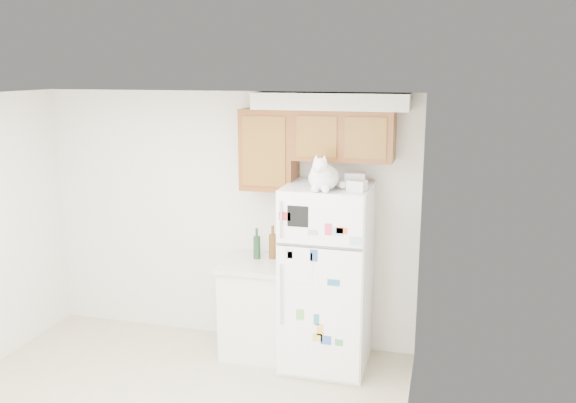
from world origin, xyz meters
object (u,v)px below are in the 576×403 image
(storage_box_front, at_px, (357,186))
(bottle_green, at_px, (257,243))
(base_counter, at_px, (257,307))
(refrigerator, at_px, (327,277))
(bottle_amber, at_px, (273,242))
(cat, at_px, (323,176))
(storage_box_back, at_px, (355,178))

(storage_box_front, bearing_deg, bottle_green, 175.90)
(base_counter, height_order, bottle_green, bottle_green)
(refrigerator, bearing_deg, bottle_amber, 159.62)
(base_counter, xyz_separation_m, cat, (0.69, -0.29, 1.36))
(storage_box_front, height_order, bottle_amber, storage_box_front)
(refrigerator, xyz_separation_m, storage_box_back, (0.21, 0.16, 0.90))
(refrigerator, distance_m, storage_box_front, 0.95)
(storage_box_front, relative_size, bottle_amber, 0.46)
(base_counter, height_order, bottle_amber, bottle_amber)
(cat, height_order, bottle_green, cat)
(cat, bearing_deg, bottle_green, 151.78)
(refrigerator, xyz_separation_m, bottle_green, (-0.72, 0.17, 0.22))
(storage_box_back, bearing_deg, refrigerator, -147.69)
(cat, height_order, storage_box_back, cat)
(base_counter, bearing_deg, cat, -22.93)
(bottle_green, bearing_deg, storage_box_back, -0.32)
(refrigerator, height_order, cat, cat)
(cat, relative_size, bottle_green, 1.54)
(cat, height_order, bottle_amber, cat)
(cat, relative_size, storage_box_back, 2.57)
(cat, xyz_separation_m, bottle_green, (-0.72, 0.39, -0.75))
(storage_box_front, relative_size, bottle_green, 0.50)
(refrigerator, xyz_separation_m, cat, (0.00, -0.22, 0.97))
(cat, height_order, storage_box_front, cat)
(base_counter, relative_size, bottle_green, 3.06)
(storage_box_back, bearing_deg, base_counter, -179.31)
(cat, bearing_deg, bottle_amber, 143.05)
(storage_box_front, distance_m, bottle_amber, 1.14)
(refrigerator, relative_size, cat, 3.68)
(bottle_amber, bearing_deg, base_counter, -130.26)
(bottle_green, height_order, bottle_amber, bottle_amber)
(base_counter, distance_m, storage_box_back, 1.58)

